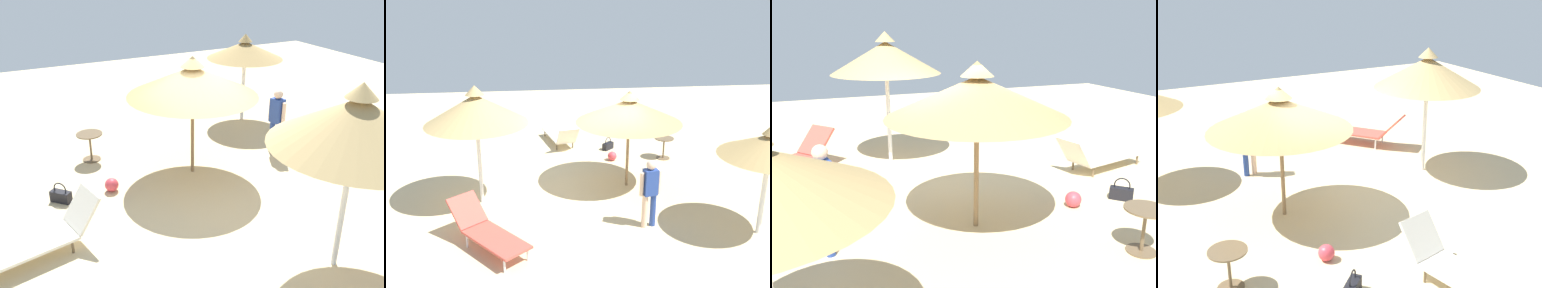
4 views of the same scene
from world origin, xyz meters
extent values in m
cube|color=beige|center=(0.00, 0.00, -0.05)|extent=(24.00, 24.00, 0.10)
cylinder|color=olive|center=(0.05, 1.00, 1.09)|extent=(0.08, 0.08, 2.18)
cone|color=tan|center=(0.05, 1.00, 2.04)|extent=(2.70, 2.70, 0.60)
cone|color=tan|center=(0.05, 1.00, 2.45)|extent=(0.49, 0.49, 0.22)
cylinder|color=white|center=(0.62, -2.73, 1.22)|extent=(0.09, 0.09, 2.43)
cone|color=tan|center=(0.62, -2.73, 2.35)|extent=(2.40, 2.40, 0.69)
cone|color=tan|center=(0.62, -2.73, 2.80)|extent=(0.43, 0.43, 0.22)
cube|color=#CC4C3F|center=(2.98, -2.26, 0.32)|extent=(1.56, 1.44, 0.05)
cylinder|color=silver|center=(2.33, -2.44, 0.15)|extent=(0.04, 0.04, 0.30)
cylinder|color=silver|center=(2.68, -2.87, 0.15)|extent=(0.04, 0.04, 0.30)
cube|color=#CC4C3F|center=(2.22, -2.89, 0.61)|extent=(0.83, 0.85, 0.55)
cube|color=silver|center=(-3.71, -0.53, 0.25)|extent=(1.86, 1.01, 0.05)
cylinder|color=brown|center=(-4.38, -0.95, 0.11)|extent=(0.04, 0.04, 0.23)
cylinder|color=brown|center=(-4.50, -0.42, 0.11)|extent=(0.04, 0.04, 0.23)
cylinder|color=brown|center=(-2.93, -0.64, 0.11)|extent=(0.04, 0.04, 0.23)
cylinder|color=brown|center=(-3.05, -0.11, 0.11)|extent=(0.04, 0.04, 0.23)
cube|color=silver|center=(-2.66, -0.30, 0.55)|extent=(0.56, 0.73, 0.58)
cylinder|color=navy|center=(2.24, 1.10, 0.38)|extent=(0.13, 0.13, 0.77)
cylinder|color=beige|center=(2.28, 0.90, 0.38)|extent=(0.13, 0.13, 0.77)
cube|color=navy|center=(2.26, 1.00, 1.06)|extent=(0.27, 0.33, 0.58)
sphere|color=beige|center=(2.26, 1.00, 1.45)|extent=(0.21, 0.21, 0.21)
cylinder|color=beige|center=(2.22, 1.19, 1.03)|extent=(0.09, 0.09, 0.53)
cylinder|color=beige|center=(2.30, 0.80, 1.03)|extent=(0.09, 0.09, 0.53)
cube|color=black|center=(-2.79, 1.02, 0.11)|extent=(0.40, 0.41, 0.22)
torus|color=black|center=(-2.79, 1.02, 0.27)|extent=(0.21, 0.22, 0.28)
cylinder|color=brown|center=(-1.79, 2.57, 0.65)|extent=(0.59, 0.59, 0.02)
cylinder|color=brown|center=(-1.79, 2.57, 0.32)|extent=(0.05, 0.05, 0.63)
cylinder|color=brown|center=(-1.79, 2.57, 0.01)|extent=(0.41, 0.41, 0.02)
sphere|color=#D83F4C|center=(-1.79, 0.97, 0.14)|extent=(0.28, 0.28, 0.28)
camera|label=1|loc=(-3.73, -6.45, 4.42)|focal=39.92mm
camera|label=2|loc=(10.90, -1.59, 5.00)|focal=42.41mm
camera|label=3|loc=(2.40, 6.49, 3.05)|focal=39.09mm
camera|label=4|loc=(-8.12, 3.91, 4.57)|focal=45.81mm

